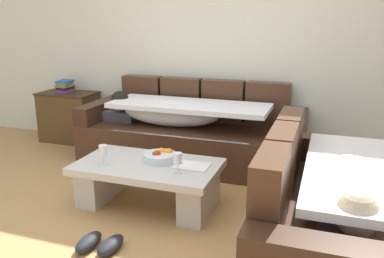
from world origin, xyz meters
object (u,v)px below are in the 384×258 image
object	(u,v)px
couch_near_window	(335,217)
side_cabinet	(70,117)
wine_glass_near_right	(178,159)
coffee_table	(148,179)
fruit_bowl	(161,157)
open_magazine	(192,166)
couch_along_wall	(189,133)
book_stack_on_cabinet	(65,86)
pair_of_shoes	(100,244)
wine_glass_near_left	(103,151)

from	to	relation	value
couch_near_window	side_cabinet	size ratio (longest dim) A/B	2.55
wine_glass_near_right	coffee_table	bearing A→B (deg)	160.16
couch_near_window	fruit_bowl	bearing A→B (deg)	71.50
couch_near_window	wine_glass_near_right	distance (m)	1.22
wine_glass_near_right	open_magazine	xyz separation A→B (m)	(0.06, 0.17, -0.11)
couch_along_wall	coffee_table	distance (m)	1.15
side_cabinet	book_stack_on_cabinet	distance (m)	0.40
wine_glass_near_right	pair_of_shoes	world-z (taller)	wine_glass_near_right
fruit_bowl	side_cabinet	size ratio (longest dim) A/B	0.39
couch_along_wall	couch_near_window	world-z (taller)	same
wine_glass_near_right	open_magazine	size ratio (longest dim) A/B	0.59
pair_of_shoes	wine_glass_near_left	bearing A→B (deg)	117.35
pair_of_shoes	coffee_table	bearing A→B (deg)	88.06
couch_near_window	fruit_bowl	xyz separation A→B (m)	(-1.42, 0.47, 0.09)
couch_near_window	book_stack_on_cabinet	distance (m)	3.76
wine_glass_near_left	open_magazine	world-z (taller)	wine_glass_near_left
fruit_bowl	coffee_table	bearing A→B (deg)	-132.66
wine_glass_near_left	pair_of_shoes	bearing A→B (deg)	-62.65
wine_glass_near_right	book_stack_on_cabinet	xyz separation A→B (m)	(-2.12, 1.49, 0.22)
fruit_bowl	book_stack_on_cabinet	world-z (taller)	book_stack_on_cabinet
open_magazine	couch_along_wall	bearing A→B (deg)	110.34
couch_along_wall	open_magazine	size ratio (longest dim) A/B	8.57
coffee_table	couch_near_window	bearing A→B (deg)	-14.42
pair_of_shoes	open_magazine	bearing A→B (deg)	63.17
wine_glass_near_right	couch_near_window	bearing A→B (deg)	-12.91
book_stack_on_cabinet	pair_of_shoes	xyz separation A→B (m)	(1.78, -2.12, -0.67)
couch_along_wall	pair_of_shoes	bearing A→B (deg)	-89.42
open_magazine	coffee_table	bearing A→B (deg)	-172.59
couch_near_window	side_cabinet	bearing A→B (deg)	61.73
fruit_bowl	open_magazine	xyz separation A→B (m)	(0.30, -0.03, -0.04)
fruit_bowl	wine_glass_near_right	bearing A→B (deg)	-40.78
coffee_table	side_cabinet	world-z (taller)	side_cabinet
wine_glass_near_left	side_cabinet	bearing A→B (deg)	133.50
fruit_bowl	book_stack_on_cabinet	bearing A→B (deg)	145.62
open_magazine	pair_of_shoes	distance (m)	0.95
wine_glass_near_left	pair_of_shoes	distance (m)	0.82
open_magazine	couch_near_window	bearing A→B (deg)	-22.15
fruit_bowl	wine_glass_near_left	distance (m)	0.48
couch_near_window	coffee_table	world-z (taller)	couch_near_window
coffee_table	book_stack_on_cabinet	bearing A→B (deg)	142.61
fruit_bowl	open_magazine	distance (m)	0.30
couch_near_window	fruit_bowl	size ratio (longest dim) A/B	6.56
couch_near_window	wine_glass_near_left	world-z (taller)	couch_near_window
wine_glass_near_right	wine_glass_near_left	bearing A→B (deg)	-178.02
couch_near_window	book_stack_on_cabinet	size ratio (longest dim) A/B	8.23
couch_along_wall	wine_glass_near_left	xyz separation A→B (m)	(-0.29, -1.28, 0.17)
wine_glass_near_left	pair_of_shoes	size ratio (longest dim) A/B	0.56
side_cabinet	couch_near_window	bearing A→B (deg)	-28.27
coffee_table	open_magazine	world-z (taller)	open_magazine
wine_glass_near_left	pair_of_shoes	xyz separation A→B (m)	(0.31, -0.60, -0.45)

